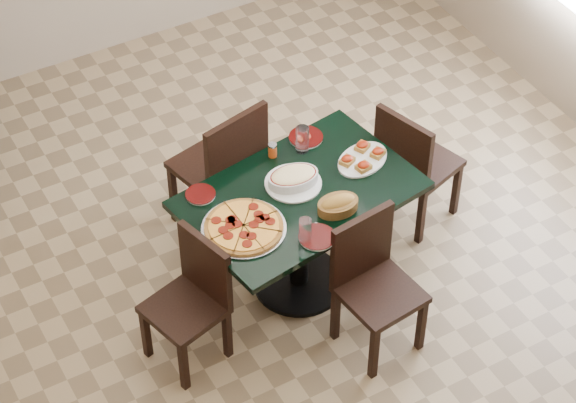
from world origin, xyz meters
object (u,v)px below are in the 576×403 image
main_table (299,216)px  chair_far (225,164)px  chair_near (372,277)px  bruschetta_platter (363,158)px  lasagna_casserole (293,178)px  chair_right (412,161)px  chair_left (194,295)px  bread_basket (338,204)px  pepperoni_pizza (244,227)px

main_table → chair_far: (-0.16, 0.62, -0.02)m
chair_near → bruschetta_platter: size_ratio=2.11×
main_table → chair_far: 0.64m
chair_far → lasagna_casserole: 0.62m
chair_right → bruschetta_platter: size_ratio=2.17×
chair_far → lasagna_casserole: chair_far is taller
main_table → chair_right: size_ratio=1.58×
chair_near → chair_left: (-0.89, 0.38, -0.03)m
chair_near → bread_basket: (-0.04, 0.31, 0.31)m
lasagna_casserole → bread_basket: (0.11, -0.30, -0.01)m
chair_far → pepperoni_pizza: chair_far is taller
lasagna_casserole → chair_near: bearing=-67.7°
lasagna_casserole → chair_left: bearing=-155.6°
main_table → chair_near: bearing=-82.9°
main_table → bread_basket: 0.33m
chair_right → bruschetta_platter: (-0.42, -0.08, 0.28)m
bruschetta_platter → bread_basket: bearing=-161.9°
pepperoni_pizza → lasagna_casserole: size_ratio=1.43×
chair_near → chair_right: (0.71, 0.66, 0.02)m
chair_far → chair_near: size_ratio=1.13×
main_table → bruschetta_platter: size_ratio=3.43×
main_table → chair_near: size_ratio=1.63×
chair_far → chair_left: (-0.58, -0.76, -0.10)m
chair_near → bruschetta_platter: chair_near is taller
chair_near → chair_right: size_ratio=0.97×
chair_left → lasagna_casserole: bearing=90.9°
pepperoni_pizza → lasagna_casserole: bearing=23.8°
bread_basket → main_table: bearing=121.7°
bread_basket → chair_far: bearing=112.6°
chair_near → chair_right: bearing=36.4°
chair_far → chair_right: size_ratio=1.10×
chair_right → main_table: bearing=81.9°
chair_left → lasagna_casserole: size_ratio=2.54×
chair_left → pepperoni_pizza: bearing=81.2°
pepperoni_pizza → lasagna_casserole: 0.44m
chair_far → bread_basket: chair_far is taller
chair_right → bruschetta_platter: 0.51m
pepperoni_pizza → lasagna_casserole: (0.40, 0.18, 0.03)m
chair_near → chair_left: 0.97m
main_table → lasagna_casserole: bearing=80.2°
bread_basket → bruschetta_platter: 0.43m
chair_left → lasagna_casserole: lasagna_casserole is taller
lasagna_casserole → bruschetta_platter: lasagna_casserole is taller
chair_far → bread_basket: size_ratio=3.94×
lasagna_casserole → bread_basket: 0.32m
chair_right → pepperoni_pizza: size_ratio=1.93×
chair_right → lasagna_casserole: chair_right is taller
main_table → bread_basket: size_ratio=5.67×
main_table → bruschetta_platter: bearing=-2.6°
pepperoni_pizza → bruschetta_platter: bearing=10.4°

